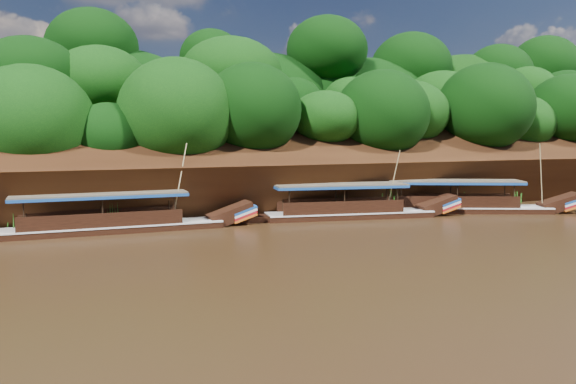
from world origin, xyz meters
The scene contains 6 objects.
ground centered at (0.00, 0.00, 0.00)m, with size 160.00×160.00×0.00m, color black.
riverbank centered at (-0.01, 22.73, 1.89)m, with size 120.00×30.06×19.40m.
boat_0 centered at (11.75, 6.34, 0.54)m, with size 14.25×8.07×5.60m.
boat_1 centered at (2.46, 7.33, 0.54)m, with size 14.03×4.47×5.18m.
boat_2 centered at (-13.05, 8.19, 0.53)m, with size 15.03×2.67×5.70m.
reeds centered at (-2.66, 9.48, 0.87)m, with size 47.86×2.28×2.00m.
Camera 1 is at (-17.47, -26.29, 5.82)m, focal length 35.00 mm.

